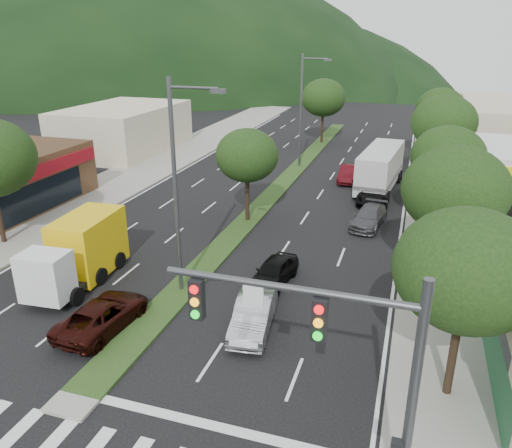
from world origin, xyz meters
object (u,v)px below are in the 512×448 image
(motorhome, at_px, (380,168))
(tree_med_far, at_px, (323,98))
(car_queue_a, at_px, (274,272))
(sedan_silver, at_px, (254,314))
(car_queue_c, at_px, (349,174))
(tree_r_a, at_px, (467,270))
(car_queue_b, at_px, (369,217))
(streetlight_near, at_px, (179,180))
(tree_r_e, at_px, (440,109))
(tree_r_b, at_px, (455,191))
(box_truck, at_px, (81,252))
(streetlight_mid, at_px, (303,106))
(tree_med_near, at_px, (247,156))
(car_queue_d, at_px, (373,194))
(traffic_signal, at_px, (345,361))
(suv_maroon, at_px, (103,315))
(tree_r_d, at_px, (444,123))
(tree_r_c, at_px, (448,157))

(motorhome, bearing_deg, tree_med_far, 121.08)
(tree_med_far, relative_size, motorhome, 0.80)
(car_queue_a, height_order, motorhome, motorhome)
(sedan_silver, height_order, car_queue_c, sedan_silver)
(tree_r_a, height_order, car_queue_b, tree_r_a)
(tree_med_far, bearing_deg, streetlight_near, -89.67)
(tree_r_e, relative_size, tree_med_far, 0.97)
(tree_r_b, distance_m, box_truck, 18.14)
(sedan_silver, distance_m, car_queue_a, 4.22)
(tree_r_b, height_order, motorhome, tree_r_b)
(streetlight_mid, distance_m, car_queue_c, 7.72)
(tree_med_near, height_order, car_queue_a, tree_med_near)
(car_queue_b, bearing_deg, car_queue_d, 100.11)
(tree_r_e, bearing_deg, tree_med_far, 161.57)
(traffic_signal, height_order, suv_maroon, traffic_signal)
(suv_maroon, xyz_separation_m, box_truck, (-3.54, 3.58, 0.84))
(tree_r_a, distance_m, streetlight_near, 12.48)
(car_queue_b, bearing_deg, streetlight_mid, 126.69)
(car_queue_a, distance_m, car_queue_b, 10.11)
(tree_r_b, relative_size, motorhome, 0.80)
(traffic_signal, distance_m, car_queue_d, 26.41)
(tree_med_far, bearing_deg, motorhome, -64.32)
(tree_r_e, bearing_deg, tree_r_b, -90.00)
(traffic_signal, bearing_deg, sedan_silver, 122.06)
(car_queue_c, bearing_deg, traffic_signal, -83.43)
(suv_maroon, bearing_deg, tree_med_far, -88.11)
(car_queue_d, bearing_deg, tree_med_far, 108.35)
(tree_r_d, height_order, car_queue_c, tree_r_d)
(streetlight_mid, xyz_separation_m, sedan_silver, (4.17, -27.10, -4.89))
(tree_r_e, relative_size, car_queue_b, 1.56)
(tree_r_a, relative_size, car_queue_a, 1.76)
(tree_r_b, height_order, tree_med_far, tree_r_b)
(streetlight_near, bearing_deg, car_queue_c, 77.35)
(streetlight_mid, relative_size, car_queue_d, 2.09)
(tree_med_far, distance_m, streetlight_mid, 11.02)
(tree_r_c, bearing_deg, tree_med_near, -170.54)
(streetlight_mid, relative_size, box_truck, 1.54)
(tree_med_far, height_order, streetlight_mid, streetlight_mid)
(tree_med_far, distance_m, streetlight_near, 36.01)
(car_queue_c, distance_m, box_truck, 24.23)
(tree_r_c, bearing_deg, car_queue_b, -173.61)
(tree_r_e, bearing_deg, traffic_signal, -94.09)
(tree_med_far, height_order, streetlight_near, streetlight_near)
(tree_r_a, bearing_deg, streetlight_near, 161.27)
(tree_med_far, xyz_separation_m, sedan_silver, (4.37, -38.10, -4.31))
(car_queue_d, bearing_deg, tree_r_b, -73.00)
(tree_r_e, distance_m, streetlight_mid, 13.73)
(tree_r_e, bearing_deg, tree_r_c, -90.00)
(tree_med_near, xyz_separation_m, tree_med_far, (0.00, 26.00, 0.58))
(tree_r_c, xyz_separation_m, car_queue_d, (-4.49, 4.52, -4.08))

